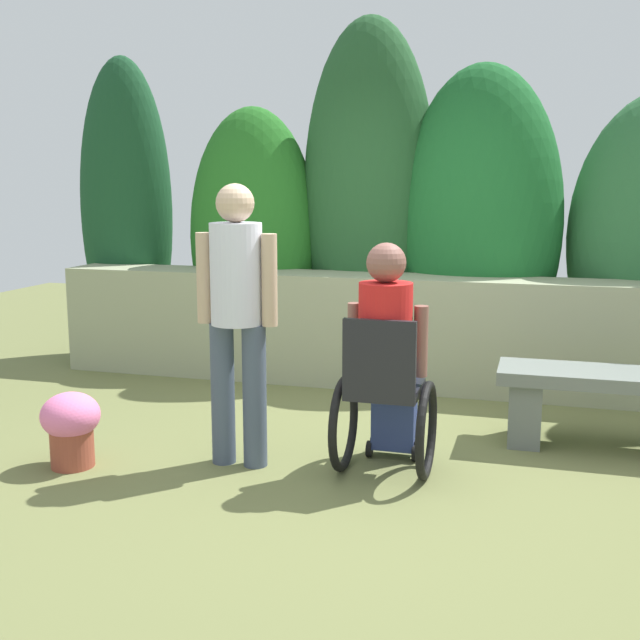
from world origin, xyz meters
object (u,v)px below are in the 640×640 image
Objects in this scene: stone_bench at (609,399)px; person_in_wheelchair at (387,367)px; flower_pot_terracotta_by_wall at (71,425)px; person_standing_companion at (237,306)px.

stone_bench is 1.03× the size of person_in_wheelchair.
flower_pot_terracotta_by_wall is (-3.05, -1.21, -0.06)m from stone_bench.
person_standing_companion reaches higher than flower_pot_terracotta_by_wall.
person_standing_companion reaches higher than person_in_wheelchair.
person_in_wheelchair is 2.97× the size of flower_pot_terracotta_by_wall.
person_standing_companion is 3.68× the size of flower_pot_terracotta_by_wall.
stone_bench is 1.52m from person_in_wheelchair.
flower_pot_terracotta_by_wall is at bearing -166.86° from stone_bench.
stone_bench is 0.83× the size of person_standing_companion.
person_standing_companion is 1.20m from flower_pot_terracotta_by_wall.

